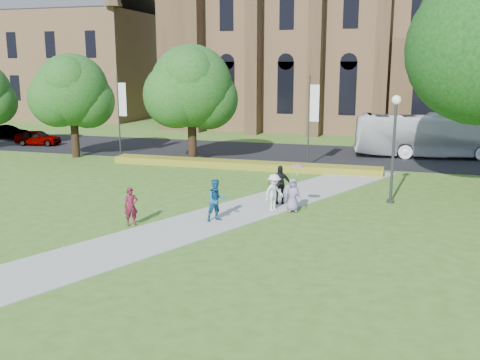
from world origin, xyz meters
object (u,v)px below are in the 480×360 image
(pedestrian_0, at_px, (131,206))
(car_1, at_px, (7,133))
(streetlamp, at_px, (394,136))
(car_0, at_px, (38,138))
(tour_coach, at_px, (435,135))

(pedestrian_0, bearing_deg, car_1, 100.93)
(streetlamp, xyz_separation_m, car_1, (-33.76, 13.88, -2.63))
(car_0, bearing_deg, tour_coach, -92.26)
(car_0, bearing_deg, streetlamp, -119.74)
(streetlamp, distance_m, car_1, 36.60)
(streetlamp, height_order, pedestrian_0, streetlamp)
(car_0, height_order, car_1, car_1)
(tour_coach, height_order, pedestrian_0, tour_coach)
(tour_coach, bearing_deg, streetlamp, 161.32)
(streetlamp, height_order, car_0, streetlamp)
(car_0, bearing_deg, pedestrian_0, -143.01)
(tour_coach, xyz_separation_m, car_1, (-36.63, -0.88, -0.96))
(streetlamp, xyz_separation_m, pedestrian_0, (-10.42, -7.03, -2.46))
(car_0, distance_m, pedestrian_0, 26.44)
(streetlamp, distance_m, pedestrian_0, 12.81)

